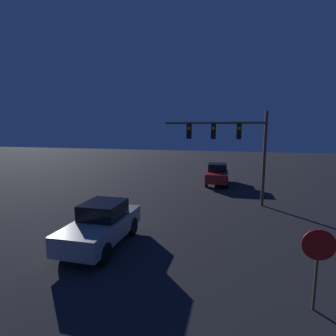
{
  "coord_description": "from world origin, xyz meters",
  "views": [
    {
      "loc": [
        3.19,
        4.87,
        4.57
      ],
      "look_at": [
        0.0,
        17.38,
        2.64
      ],
      "focal_mm": 28.0,
      "sensor_mm": 36.0,
      "label": 1
    }
  ],
  "objects_px": {
    "car_near": "(102,224)",
    "car_far": "(217,174)",
    "stop_sign": "(318,254)",
    "traffic_signal_mast": "(232,140)"
  },
  "relations": [
    {
      "from": "traffic_signal_mast",
      "to": "stop_sign",
      "type": "height_order",
      "value": "traffic_signal_mast"
    },
    {
      "from": "car_near",
      "to": "stop_sign",
      "type": "xyz_separation_m",
      "value": [
        7.04,
        -2.11,
        0.65
      ]
    },
    {
      "from": "car_near",
      "to": "car_far",
      "type": "height_order",
      "value": "same"
    },
    {
      "from": "car_near",
      "to": "traffic_signal_mast",
      "type": "bearing_deg",
      "value": -123.93
    },
    {
      "from": "car_near",
      "to": "car_far",
      "type": "relative_size",
      "value": 0.99
    },
    {
      "from": "car_far",
      "to": "stop_sign",
      "type": "distance_m",
      "value": 15.48
    },
    {
      "from": "car_far",
      "to": "traffic_signal_mast",
      "type": "bearing_deg",
      "value": 99.74
    },
    {
      "from": "traffic_signal_mast",
      "to": "stop_sign",
      "type": "bearing_deg",
      "value": -76.53
    },
    {
      "from": "car_far",
      "to": "stop_sign",
      "type": "xyz_separation_m",
      "value": [
        3.42,
        -15.08,
        0.65
      ]
    },
    {
      "from": "car_far",
      "to": "traffic_signal_mast",
      "type": "relative_size",
      "value": 0.7
    }
  ]
}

